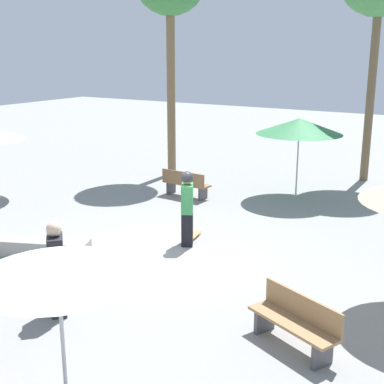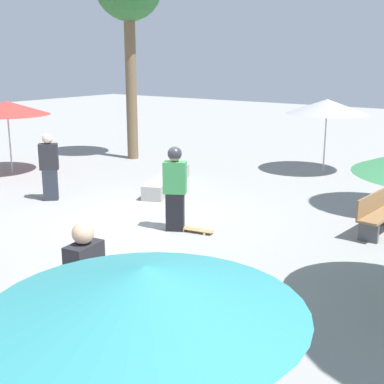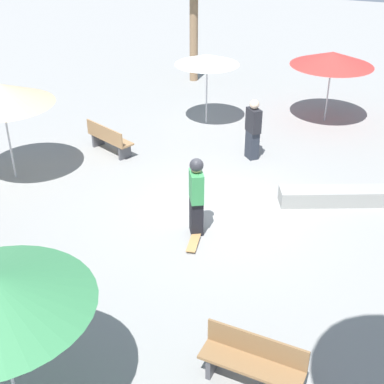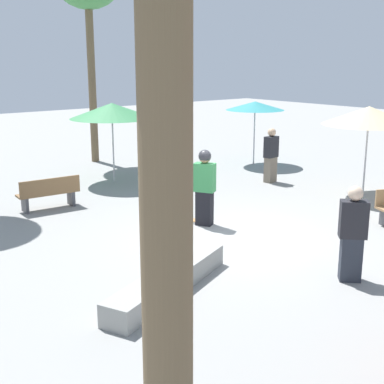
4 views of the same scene
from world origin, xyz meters
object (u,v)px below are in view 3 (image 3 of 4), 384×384
Objects in this scene: bench_near at (109,139)px; shade_umbrella_red at (332,59)px; concrete_ledge at (345,196)px; bystander_watching at (253,130)px; bench_far at (253,362)px; shade_umbrella_white at (207,59)px; skateboard at (194,241)px; skater_main at (196,194)px; shade_umbrella_tan at (1,94)px.

shade_umbrella_red is at bearing 65.16° from bench_near.
concrete_ledge is 3.31m from bystander_watching.
shade_umbrella_red is at bearing -82.19° from bench_far.
shade_umbrella_white is at bearing -126.04° from concrete_ledge.
bench_far is (3.13, 2.18, 0.37)m from skateboard.
shade_umbrella_red is (-8.20, 1.43, 2.00)m from skateboard.
bench_near is (-2.96, -3.83, -0.55)m from skater_main.
skater_main is at bearing -14.24° from bench_near.
shade_umbrella_tan is (2.27, -1.58, 1.86)m from bench_near.
bystander_watching is (-7.70, -2.21, 0.44)m from bench_far.
concrete_ledge is (-2.51, 2.89, -0.78)m from skater_main.
skater_main is 0.80× the size of shade_umbrella_white.
skateboard is 0.31× the size of shade_umbrella_red.
shade_umbrella_tan reaches higher than bench_near.
skater_main is at bearing -175.30° from skateboard.
skateboard is 0.36× the size of shade_umbrella_white.
shade_umbrella_tan reaches higher than bench_far.
skateboard is at bearing -43.25° from concrete_ledge.
shade_umbrella_white is at bearing 82.93° from bench_near.
concrete_ledge reaches higher than skateboard.
shade_umbrella_white reaches higher than skateboard.
shade_umbrella_red reaches higher than shade_umbrella_white.
shade_umbrella_tan reaches higher than skater_main.
shade_umbrella_tan is 1.50× the size of bystander_watching.
bystander_watching reaches higher than skateboard.
skateboard is 0.50× the size of bench_near.
shade_umbrella_white is 1.31× the size of bystander_watching.
bench_near reaches higher than concrete_ledge.
bystander_watching is (1.95, 2.09, -1.24)m from shade_umbrella_white.
bench_near is 3.98m from shade_umbrella_white.
shade_umbrella_white is at bearing 147.65° from shade_umbrella_tan.
bystander_watching is (3.64, -1.46, -1.19)m from shade_umbrella_red.
shade_umbrella_white is (-9.65, -4.30, 1.68)m from bench_far.
concrete_ledge is 6.75m from bench_near.
skateboard is at bearing -17.28° from bench_near.
shade_umbrella_white is 0.87× the size of shade_umbrella_tan.
concrete_ledge is 6.35m from shade_umbrella_white.
shade_umbrella_tan is at bearing 77.22° from bystander_watching.
skateboard is at bearing -14.18° from skater_main.
concrete_ledge is 5.73m from shade_umbrella_red.
bench_near is at bearing -48.25° from shade_umbrella_red.
bench_far is 0.94× the size of bystander_watching.
shade_umbrella_red is at bearing 115.47° from shade_umbrella_white.
shade_umbrella_red reaches higher than bystander_watching.
shade_umbrella_white reaches higher than concrete_ledge.
skateboard is (0.44, 0.12, -0.92)m from skater_main.
skateboard is 6.07m from shade_umbrella_tan.
shade_umbrella_red is 9.92m from shade_umbrella_tan.
shade_umbrella_tan is (5.38, -3.41, 0.18)m from shade_umbrella_white.
shade_umbrella_tan is (7.07, -6.96, 0.24)m from shade_umbrella_red.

